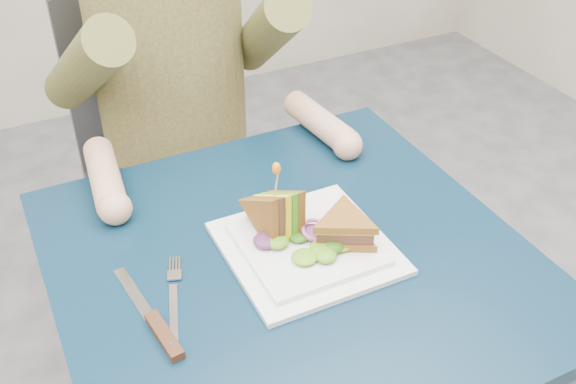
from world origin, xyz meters
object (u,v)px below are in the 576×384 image
knife (158,327)px  chair (169,147)px  sandwich_upright (277,215)px  diner (167,23)px  sandwich_flat (344,229)px  fork (174,298)px  table (292,292)px  plate (307,246)px

knife → chair: bearing=72.4°
sandwich_upright → knife: sandwich_upright is taller
diner → sandwich_flat: (0.08, -0.62, -0.14)m
knife → sandwich_upright: bearing=23.9°
sandwich_upright → fork: (-0.20, -0.06, -0.05)m
table → chair: 0.72m
table → plate: size_ratio=2.88×
sandwich_flat → plate: bearing=155.6°
plate → table: bearing=-174.4°
fork → knife: bearing=-128.8°
table → diner: diner is taller
chair → diner: (-0.00, -0.11, 0.37)m
diner → sandwich_flat: 0.64m
plate → chair: bearing=92.4°
sandwich_flat → fork: size_ratio=0.93×
plate → sandwich_flat: 0.07m
chair → plate: 0.73m
sandwich_upright → fork: size_ratio=0.78×
sandwich_upright → fork: 0.21m
sandwich_upright → fork: sandwich_upright is taller
diner → chair: bearing=90.0°
plate → fork: 0.23m
knife → fork: bearing=51.2°
sandwich_flat → fork: sandwich_flat is taller
diner → fork: bearing=-108.7°
table → sandwich_upright: (-0.00, 0.05, 0.13)m
chair → plate: bearing=-87.6°
plate → knife: (-0.27, -0.06, -0.00)m
table → chair: bearing=90.0°
fork → sandwich_upright: bearing=15.9°
diner → knife: bearing=-110.4°
sandwich_upright → knife: 0.27m
diner → table: bearing=-90.0°
sandwich_flat → table: bearing=165.2°
diner → sandwich_upright: size_ratio=5.51×
diner → fork: 0.66m
table → sandwich_flat: (0.08, -0.02, 0.12)m
table → knife: (-0.24, -0.06, 0.09)m
sandwich_flat → knife: (-0.33, -0.04, -0.04)m
table → diner: 0.65m
table → chair: (0.00, 0.71, -0.11)m
sandwich_upright → knife: (-0.24, -0.11, -0.05)m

